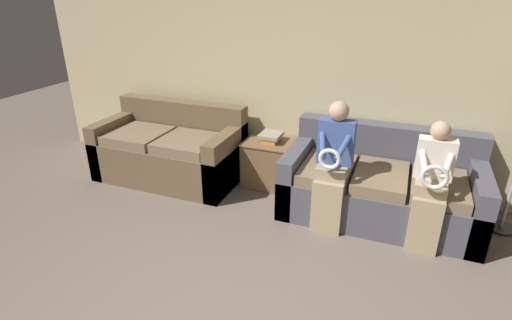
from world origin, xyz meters
TOP-DOWN VIEW (x-y plane):
  - wall_back at (0.00, 2.97)m, footprint 7.40×0.06m
  - couch_main at (0.67, 2.47)m, footprint 1.87×0.98m
  - couch_side at (-1.76, 2.43)m, footprint 1.67×0.89m
  - child_left_seated at (0.24, 2.06)m, footprint 0.34×0.38m
  - child_right_seated at (1.09, 2.05)m, footprint 0.31×0.37m
  - side_shelf at (-0.58, 2.67)m, footprint 0.57×0.50m
  - book_stack at (-0.57, 2.67)m, footprint 0.23×0.26m

SIDE VIEW (x-z plane):
  - side_shelf at x=-0.58m, z-range 0.01..0.55m
  - couch_main at x=0.67m, z-range -0.12..0.72m
  - couch_side at x=-1.76m, z-range -0.11..0.76m
  - book_stack at x=-0.57m, z-range 0.54..0.64m
  - child_right_seated at x=1.09m, z-range 0.05..1.19m
  - child_left_seated at x=0.24m, z-range 0.05..1.27m
  - wall_back at x=0.00m, z-range 0.00..2.55m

